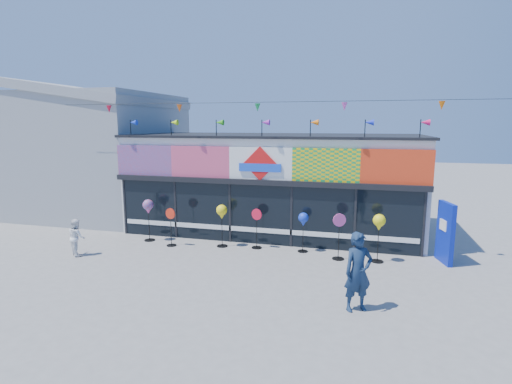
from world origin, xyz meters
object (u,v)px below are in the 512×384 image
(spinner_3, at_px, (257,227))
(spinner_6, at_px, (379,224))
(spinner_1, at_px, (171,226))
(adult_man, at_px, (358,272))
(blue_sign, at_px, (445,233))
(child, at_px, (77,237))
(spinner_0, at_px, (148,208))
(spinner_5, at_px, (339,235))
(spinner_4, at_px, (303,220))
(spinner_2, at_px, (222,213))

(spinner_3, distance_m, spinner_6, 4.33)
(spinner_1, xyz_separation_m, spinner_3, (3.19, 0.55, 0.02))
(adult_man, bearing_deg, spinner_1, 123.74)
(blue_sign, xyz_separation_m, child, (-12.29, -2.46, -0.37))
(spinner_0, relative_size, child, 1.27)
(adult_man, xyz_separation_m, child, (-9.55, 1.82, -0.34))
(blue_sign, bearing_deg, adult_man, -136.94)
(spinner_3, xyz_separation_m, adult_man, (3.66, -4.19, 0.20))
(spinner_0, xyz_separation_m, spinner_6, (8.62, -0.26, -0.01))
(spinner_1, xyz_separation_m, spinner_5, (6.19, 0.07, 0.08))
(spinner_4, relative_size, spinner_6, 0.88)
(spinner_2, bearing_deg, blue_sign, 1.74)
(spinner_2, bearing_deg, spinner_3, 6.13)
(spinner_6, bearing_deg, spinner_2, 177.20)
(spinner_0, bearing_deg, spinner_4, 1.57)
(spinner_6, height_order, child, spinner_6)
(spinner_3, bearing_deg, spinner_0, -178.02)
(blue_sign, xyz_separation_m, adult_man, (-2.74, -4.29, -0.03))
(spinner_4, distance_m, spinner_6, 2.60)
(spinner_5, bearing_deg, spinner_1, -179.38)
(spinner_2, height_order, spinner_3, spinner_2)
(blue_sign, height_order, spinner_6, blue_sign)
(spinner_6, xyz_separation_m, adult_man, (-0.61, -3.78, -0.31))
(spinner_6, bearing_deg, blue_sign, 13.45)
(spinner_4, bearing_deg, blue_sign, 0.96)
(spinner_4, bearing_deg, spinner_5, -21.19)
(spinner_1, distance_m, spinner_4, 4.95)
(blue_sign, height_order, spinner_4, blue_sign)
(blue_sign, xyz_separation_m, spinner_0, (-10.74, -0.24, 0.30))
(spinner_5, bearing_deg, child, -168.00)
(spinner_4, bearing_deg, spinner_1, -173.43)
(spinner_0, height_order, spinner_1, spinner_0)
(spinner_4, relative_size, child, 1.11)
(spinner_4, bearing_deg, spinner_6, -9.50)
(spinner_5, distance_m, spinner_6, 1.36)
(spinner_4, xyz_separation_m, spinner_6, (2.56, -0.43, 0.15))
(spinner_5, distance_m, child, 9.09)
(spinner_4, height_order, spinner_6, spinner_6)
(spinner_3, bearing_deg, child, -158.08)
(blue_sign, distance_m, spinner_6, 2.20)
(spinner_5, bearing_deg, spinner_2, 175.46)
(spinner_0, height_order, child, spinner_0)
(child, bearing_deg, adult_man, -153.93)
(child, bearing_deg, spinner_1, -109.11)
(spinner_3, relative_size, spinner_5, 0.94)
(adult_man, bearing_deg, child, 140.93)
(spinner_1, distance_m, spinner_6, 7.49)
(adult_man, height_order, child, adult_man)
(spinner_6, bearing_deg, spinner_5, -176.92)
(spinner_3, relative_size, adult_man, 0.75)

